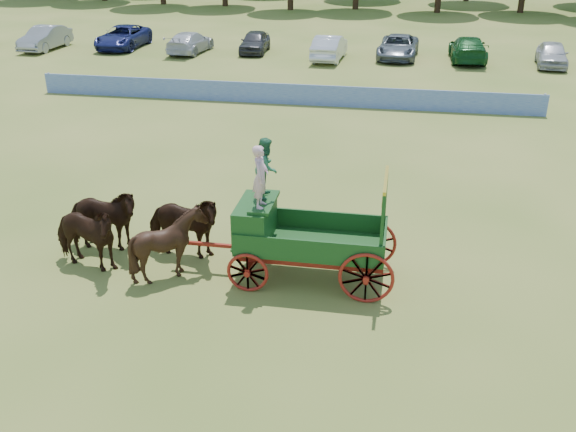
{
  "coord_description": "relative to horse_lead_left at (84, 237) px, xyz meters",
  "views": [
    {
      "loc": [
        5.05,
        -13.71,
        8.79
      ],
      "look_at": [
        2.24,
        1.98,
        1.3
      ],
      "focal_mm": 40.0,
      "sensor_mm": 36.0,
      "label": 1
    }
  ],
  "objects": [
    {
      "name": "ground",
      "position": [
        3.06,
        -0.43,
        -0.96
      ],
      "size": [
        160.0,
        160.0,
        0.0
      ],
      "primitive_type": "plane",
      "color": "olive",
      "rests_on": "ground"
    },
    {
      "name": "horse_wheel_left",
      "position": [
        2.4,
        0.0,
        0.0
      ],
      "size": [
        1.84,
        1.66,
        1.93
      ],
      "primitive_type": "imported",
      "rotation": [
        0.0,
        0.0,
        1.51
      ],
      "color": "black",
      "rests_on": "ground"
    },
    {
      "name": "sponsor_banner",
      "position": [
        2.06,
        17.57,
        -0.44
      ],
      "size": [
        26.0,
        0.08,
        1.05
      ],
      "primitive_type": "cube",
      "color": "#1E49A4",
      "rests_on": "ground"
    },
    {
      "name": "parked_cars",
      "position": [
        0.04,
        29.77,
        -0.19
      ],
      "size": [
        47.17,
        7.17,
        1.63
      ],
      "color": "silver",
      "rests_on": "ground"
    },
    {
      "name": "horse_lead_left",
      "position": [
        0.0,
        0.0,
        0.0
      ],
      "size": [
        2.45,
        1.53,
        1.92
      ],
      "primitive_type": "imported",
      "rotation": [
        0.0,
        0.0,
        1.34
      ],
      "color": "black",
      "rests_on": "ground"
    },
    {
      "name": "farm_dray",
      "position": [
        5.35,
        0.58,
        0.7
      ],
      "size": [
        6.0,
        2.0,
        3.76
      ],
      "color": "maroon",
      "rests_on": "ground"
    },
    {
      "name": "horse_wheel_right",
      "position": [
        2.4,
        1.1,
        0.0
      ],
      "size": [
        2.35,
        1.21,
        1.92
      ],
      "primitive_type": "imported",
      "rotation": [
        0.0,
        0.0,
        1.49
      ],
      "color": "black",
      "rests_on": "ground"
    },
    {
      "name": "horse_lead_right",
      "position": [
        0.0,
        1.1,
        0.0
      ],
      "size": [
        2.31,
        1.12,
        1.92
      ],
      "primitive_type": "imported",
      "rotation": [
        0.0,
        0.0,
        1.61
      ],
      "color": "black",
      "rests_on": "ground"
    }
  ]
}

